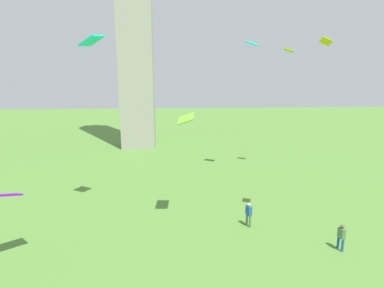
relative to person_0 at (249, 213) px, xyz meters
name	(u,v)px	position (x,y,z in m)	size (l,w,h in m)	color
person_0	(249,213)	(0.00, 0.00, 0.00)	(0.39, 0.52, 1.72)	#51754C
person_4	(341,236)	(4.68, -3.31, -0.06)	(0.31, 0.50, 1.62)	#235693
kite_flying_0	(252,43)	(3.14, 12.02, 12.84)	(1.49, 1.24, 0.68)	#08BCAA
kite_flying_1	(4,195)	(-14.31, -2.82, 2.90)	(1.87, 1.79, 0.64)	#7209BB
kite_flying_2	(186,118)	(-4.25, 1.03, 6.49)	(1.28, 1.80, 0.76)	#77CF32
kite_flying_3	(326,41)	(4.07, -0.71, 11.25)	(0.77, 1.05, 0.47)	#C7B806
kite_flying_4	(289,50)	(7.43, 12.90, 12.27)	(1.14, 1.09, 0.56)	#C0C811
kite_flying_5	(92,41)	(-10.59, 2.96, 11.65)	(1.92, 1.86, 0.76)	#11D9D7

